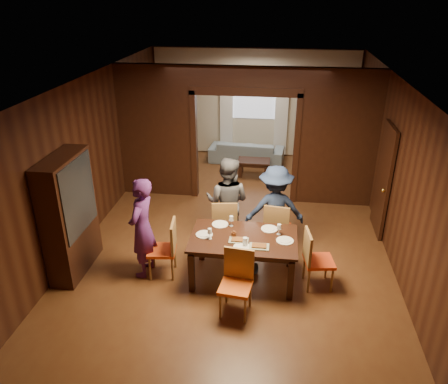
# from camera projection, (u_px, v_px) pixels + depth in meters

# --- Properties ---
(floor) EXTENTS (9.00, 9.00, 0.00)m
(floor) POSITION_uv_depth(u_px,v_px,m) (236.00, 233.00, 8.44)
(floor) COLOR #592F19
(floor) RESTS_ON ground
(ceiling) EXTENTS (5.50, 9.00, 0.02)m
(ceiling) POSITION_uv_depth(u_px,v_px,m) (238.00, 81.00, 7.21)
(ceiling) COLOR silver
(ceiling) RESTS_ON room_walls
(room_walls) EXTENTS (5.52, 9.01, 2.90)m
(room_walls) POSITION_uv_depth(u_px,v_px,m) (246.00, 129.00, 9.49)
(room_walls) COLOR black
(room_walls) RESTS_ON floor
(person_purple) EXTENTS (0.48, 0.66, 1.68)m
(person_purple) POSITION_uv_depth(u_px,v_px,m) (142.00, 228.00, 6.93)
(person_purple) COLOR #542265
(person_purple) RESTS_ON floor
(person_grey) EXTENTS (0.91, 0.77, 1.68)m
(person_grey) POSITION_uv_depth(u_px,v_px,m) (227.00, 202.00, 7.77)
(person_grey) COLOR #4C4B52
(person_grey) RESTS_ON floor
(person_navy) EXTENTS (1.11, 0.74, 1.60)m
(person_navy) POSITION_uv_depth(u_px,v_px,m) (275.00, 209.00, 7.60)
(person_navy) COLOR #1C2746
(person_navy) RESTS_ON floor
(sofa) EXTENTS (2.02, 0.91, 0.58)m
(sofa) POSITION_uv_depth(u_px,v_px,m) (247.00, 151.00, 11.79)
(sofa) COLOR #7C91A2
(sofa) RESTS_ON floor
(serving_bowl) EXTENTS (0.37, 0.37, 0.09)m
(serving_bowl) POSITION_uv_depth(u_px,v_px,m) (248.00, 230.00, 6.93)
(serving_bowl) COLOR black
(serving_bowl) RESTS_ON dining_table
(dining_table) EXTENTS (1.67, 1.04, 0.76)m
(dining_table) POSITION_uv_depth(u_px,v_px,m) (243.00, 258.00, 6.99)
(dining_table) COLOR black
(dining_table) RESTS_ON floor
(coffee_table) EXTENTS (0.80, 0.50, 0.40)m
(coffee_table) POSITION_uv_depth(u_px,v_px,m) (254.00, 168.00, 10.96)
(coffee_table) COLOR black
(coffee_table) RESTS_ON floor
(chair_left) EXTENTS (0.49, 0.49, 0.97)m
(chair_left) POSITION_uv_depth(u_px,v_px,m) (162.00, 249.00, 7.04)
(chair_left) COLOR #E04515
(chair_left) RESTS_ON floor
(chair_right) EXTENTS (0.50, 0.50, 0.97)m
(chair_right) POSITION_uv_depth(u_px,v_px,m) (319.00, 259.00, 6.76)
(chair_right) COLOR red
(chair_right) RESTS_ON floor
(chair_far_l) EXTENTS (0.50, 0.50, 0.97)m
(chair_far_l) POSITION_uv_depth(u_px,v_px,m) (224.00, 222.00, 7.82)
(chair_far_l) COLOR orange
(chair_far_l) RESTS_ON floor
(chair_far_r) EXTENTS (0.49, 0.49, 0.97)m
(chair_far_r) POSITION_uv_depth(u_px,v_px,m) (277.00, 226.00, 7.70)
(chair_far_r) COLOR #E44915
(chair_far_r) RESTS_ON floor
(chair_near) EXTENTS (0.49, 0.49, 0.97)m
(chair_near) POSITION_uv_depth(u_px,v_px,m) (236.00, 285.00, 6.18)
(chair_near) COLOR #F05C16
(chair_near) RESTS_ON floor
(hutch) EXTENTS (0.40, 1.20, 2.00)m
(hutch) POSITION_uv_depth(u_px,v_px,m) (69.00, 216.00, 6.97)
(hutch) COLOR black
(hutch) RESTS_ON floor
(door_right) EXTENTS (0.06, 0.90, 2.10)m
(door_right) POSITION_uv_depth(u_px,v_px,m) (383.00, 180.00, 8.12)
(door_right) COLOR black
(door_right) RESTS_ON floor
(window_far) EXTENTS (1.20, 0.03, 1.30)m
(window_far) POSITION_uv_depth(u_px,v_px,m) (254.00, 95.00, 11.70)
(window_far) COLOR silver
(window_far) RESTS_ON back_wall
(curtain_left) EXTENTS (0.35, 0.06, 2.40)m
(curtain_left) POSITION_uv_depth(u_px,v_px,m) (226.00, 110.00, 11.95)
(curtain_left) COLOR white
(curtain_left) RESTS_ON back_wall
(curtain_right) EXTENTS (0.35, 0.06, 2.40)m
(curtain_right) POSITION_uv_depth(u_px,v_px,m) (281.00, 112.00, 11.77)
(curtain_right) COLOR white
(curtain_right) RESTS_ON back_wall
(plate_left) EXTENTS (0.27, 0.27, 0.01)m
(plate_left) POSITION_uv_depth(u_px,v_px,m) (204.00, 234.00, 6.89)
(plate_left) COLOR silver
(plate_left) RESTS_ON dining_table
(plate_far_l) EXTENTS (0.27, 0.27, 0.01)m
(plate_far_l) POSITION_uv_depth(u_px,v_px,m) (220.00, 224.00, 7.19)
(plate_far_l) COLOR silver
(plate_far_l) RESTS_ON dining_table
(plate_far_r) EXTENTS (0.27, 0.27, 0.01)m
(plate_far_r) POSITION_uv_depth(u_px,v_px,m) (269.00, 229.00, 7.05)
(plate_far_r) COLOR silver
(plate_far_r) RESTS_ON dining_table
(plate_right) EXTENTS (0.27, 0.27, 0.01)m
(plate_right) POSITION_uv_depth(u_px,v_px,m) (285.00, 241.00, 6.73)
(plate_right) COLOR silver
(plate_right) RESTS_ON dining_table
(plate_near) EXTENTS (0.27, 0.27, 0.01)m
(plate_near) POSITION_uv_depth(u_px,v_px,m) (242.00, 247.00, 6.56)
(plate_near) COLOR silver
(plate_near) RESTS_ON dining_table
(platter_a) EXTENTS (0.30, 0.20, 0.04)m
(platter_a) POSITION_uv_depth(u_px,v_px,m) (239.00, 240.00, 6.72)
(platter_a) COLOR gray
(platter_a) RESTS_ON dining_table
(platter_b) EXTENTS (0.30, 0.20, 0.04)m
(platter_b) POSITION_uv_depth(u_px,v_px,m) (259.00, 246.00, 6.56)
(platter_b) COLOR gray
(platter_b) RESTS_ON dining_table
(wineglass_left) EXTENTS (0.08, 0.08, 0.18)m
(wineglass_left) POSITION_uv_depth(u_px,v_px,m) (210.00, 234.00, 6.75)
(wineglass_left) COLOR silver
(wineglass_left) RESTS_ON dining_table
(wineglass_far) EXTENTS (0.08, 0.08, 0.18)m
(wineglass_far) POSITION_uv_depth(u_px,v_px,m) (231.00, 221.00, 7.12)
(wineglass_far) COLOR white
(wineglass_far) RESTS_ON dining_table
(wineglass_right) EXTENTS (0.08, 0.08, 0.18)m
(wineglass_right) POSITION_uv_depth(u_px,v_px,m) (279.00, 229.00, 6.87)
(wineglass_right) COLOR white
(wineglass_right) RESTS_ON dining_table
(tumbler) EXTENTS (0.07, 0.07, 0.14)m
(tumbler) POSITION_uv_depth(u_px,v_px,m) (245.00, 242.00, 6.58)
(tumbler) COLOR white
(tumbler) RESTS_ON dining_table
(condiment_jar) EXTENTS (0.08, 0.08, 0.11)m
(condiment_jar) POSITION_uv_depth(u_px,v_px,m) (234.00, 234.00, 6.81)
(condiment_jar) COLOR #4F2612
(condiment_jar) RESTS_ON dining_table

